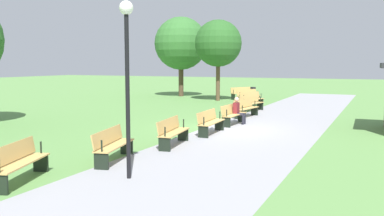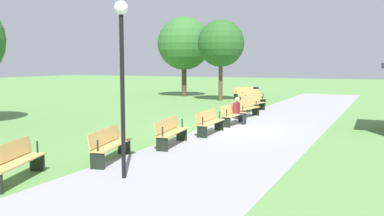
{
  "view_description": "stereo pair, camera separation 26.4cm",
  "coord_description": "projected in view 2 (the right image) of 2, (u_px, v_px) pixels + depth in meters",
  "views": [
    {
      "loc": [
        15.95,
        5.82,
        2.68
      ],
      "look_at": [
        0.0,
        -1.47,
        0.8
      ],
      "focal_mm": 39.04,
      "sensor_mm": 36.0,
      "label": 1
    },
    {
      "loc": [
        15.84,
        6.06,
        2.68
      ],
      "look_at": [
        0.0,
        -1.47,
        0.8
      ],
      "focal_mm": 39.04,
      "sensor_mm": 36.0,
      "label": 2
    }
  ],
  "objects": [
    {
      "name": "bench_0",
      "position": [
        245.0,
        93.0,
        31.27
      ],
      "size": [
        1.96,
        1.39,
        0.89
      ],
      "rotation": [
        0.0,
        0.0,
        -0.52
      ],
      "color": "tan",
      "rests_on": "ground"
    },
    {
      "name": "tree_1",
      "position": [
        221.0,
        43.0,
        29.64
      ],
      "size": [
        3.34,
        3.34,
        5.77
      ],
      "color": "brown",
      "rests_on": "ground"
    },
    {
      "name": "tree_0",
      "position": [
        184.0,
        44.0,
        33.69
      ],
      "size": [
        4.26,
        4.26,
        6.42
      ],
      "color": "#4C3828",
      "rests_on": "ground"
    },
    {
      "name": "bench_9",
      "position": [
        14.0,
        161.0,
        9.48
      ],
      "size": [
        2.03,
        1.09,
        0.89
      ],
      "rotation": [
        0.0,
        0.0,
        0.33
      ],
      "color": "tan",
      "rests_on": "ground"
    },
    {
      "name": "bench_5",
      "position": [
        233.0,
        114.0,
        18.29
      ],
      "size": [
        2.0,
        0.57,
        0.89
      ],
      "rotation": [
        0.0,
        0.0,
        -0.05
      ],
      "color": "tan",
      "rests_on": "ground"
    },
    {
      "name": "trash_bin",
      "position": [
        256.0,
        92.0,
        32.43
      ],
      "size": [
        0.42,
        0.42,
        0.84
      ],
      "primitive_type": "cylinder",
      "color": "black",
      "rests_on": "ground"
    },
    {
      "name": "path_paving",
      "position": [
        259.0,
        131.0,
        16.46
      ],
      "size": [
        43.98,
        4.7,
        0.01
      ],
      "primitive_type": "cube",
      "color": "#939399",
      "rests_on": "ground"
    },
    {
      "name": "bench_7",
      "position": [
        170.0,
        131.0,
        13.61
      ],
      "size": [
        2.03,
        0.75,
        0.89
      ],
      "rotation": [
        0.0,
        0.0,
        0.14
      ],
      "color": "tan",
      "rests_on": "ground"
    },
    {
      "name": "bench_2",
      "position": [
        253.0,
        99.0,
        25.97
      ],
      "size": [
        2.03,
        1.09,
        0.89
      ],
      "rotation": [
        0.0,
        0.0,
        -0.33
      ],
      "color": "tan",
      "rests_on": "ground"
    },
    {
      "name": "bench_1",
      "position": [
        251.0,
        96.0,
        28.62
      ],
      "size": [
        2.0,
        1.24,
        0.89
      ],
      "rotation": [
        0.0,
        0.0,
        -0.42
      ],
      "color": "tan",
      "rests_on": "ground"
    },
    {
      "name": "bench_6",
      "position": [
        209.0,
        121.0,
        15.89
      ],
      "size": [
        2.0,
        0.57,
        0.89
      ],
      "rotation": [
        0.0,
        0.0,
        0.05
      ],
      "color": "tan",
      "rests_on": "ground"
    },
    {
      "name": "person_seated",
      "position": [
        239.0,
        110.0,
        18.44
      ],
      "size": [
        0.34,
        0.53,
        1.2
      ],
      "rotation": [
        0.0,
        0.0,
        -0.05
      ],
      "color": "maroon",
      "rests_on": "ground"
    },
    {
      "name": "lamp_post",
      "position": [
        122.0,
        57.0,
        9.5
      ],
      "size": [
        0.32,
        0.32,
        4.09
      ],
      "color": "black",
      "rests_on": "ground"
    },
    {
      "name": "ground_plane",
      "position": [
        224.0,
        129.0,
        17.1
      ],
      "size": [
        120.0,
        120.0,
        0.0
      ],
      "primitive_type": "plane",
      "color": "#5B8C47"
    },
    {
      "name": "bench_8",
      "position": [
        109.0,
        144.0,
        11.46
      ],
      "size": [
        2.04,
        0.92,
        0.89
      ],
      "rotation": [
        0.0,
        0.0,
        0.23
      ],
      "color": "tan",
      "rests_on": "ground"
    },
    {
      "name": "bench_4",
      "position": [
        247.0,
        108.0,
        20.78
      ],
      "size": [
        2.03,
        0.75,
        0.89
      ],
      "rotation": [
        0.0,
        0.0,
        -0.14
      ],
      "color": "tan",
      "rests_on": "ground"
    },
    {
      "name": "bench_3",
      "position": [
        253.0,
        103.0,
        23.35
      ],
      "size": [
        2.04,
        0.92,
        0.89
      ],
      "rotation": [
        0.0,
        0.0,
        -0.23
      ],
      "color": "tan",
      "rests_on": "ground"
    }
  ]
}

